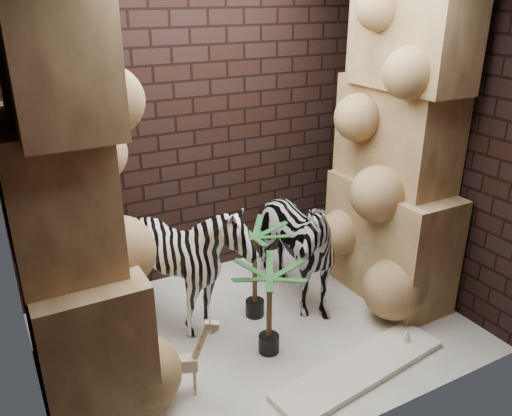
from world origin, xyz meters
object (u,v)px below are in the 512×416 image
zebra_right (286,234)px  palm_front (255,272)px  giraffe_toy (182,356)px  palm_back (269,310)px  surfboard (360,369)px  zebra_left (185,271)px

zebra_right → palm_front: bearing=-170.6°
giraffe_toy → palm_back: palm_back is taller
palm_back → zebra_right: bearing=48.9°
zebra_right → palm_back: bearing=-133.8°
giraffe_toy → surfboard: (1.27, -0.45, -0.30)m
giraffe_toy → zebra_right: bearing=50.3°
zebra_right → palm_back: size_ratio=1.77×
zebra_right → palm_front: size_ratio=1.57×
palm_back → surfboard: bearing=-48.3°
zebra_left → surfboard: (0.95, -1.18, -0.54)m
surfboard → zebra_left: bearing=121.6°
giraffe_toy → surfboard: bearing=2.7°
zebra_left → palm_front: zebra_left is taller
zebra_left → giraffe_toy: 0.83m
zebra_right → surfboard: (-0.02, -1.14, -0.67)m
palm_back → palm_front: bearing=74.0°
zebra_right → zebra_left: bearing=175.2°
zebra_right → zebra_left: size_ratio=1.11×
palm_front → surfboard: bearing=-71.8°
giraffe_toy → surfboard: giraffe_toy is taller
palm_front → surfboard: (0.35, -1.06, -0.42)m
palm_front → zebra_left: bearing=169.3°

